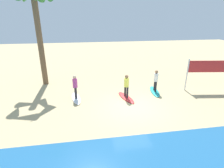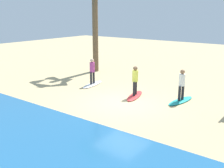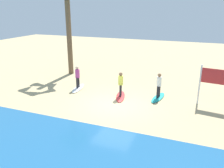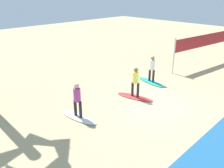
{
  "view_description": "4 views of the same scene",
  "coord_description": "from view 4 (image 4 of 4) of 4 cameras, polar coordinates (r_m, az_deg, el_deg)",
  "views": [
    {
      "loc": [
        2.84,
        9.93,
        5.49
      ],
      "look_at": [
        1.02,
        -1.47,
        1.05
      ],
      "focal_mm": 28.68,
      "sensor_mm": 36.0,
      "label": 1
    },
    {
      "loc": [
        -7.64,
        11.06,
        4.58
      ],
      "look_at": [
        0.93,
        -0.32,
        0.78
      ],
      "focal_mm": 43.47,
      "sensor_mm": 36.0,
      "label": 2
    },
    {
      "loc": [
        -4.73,
        12.57,
        5.8
      ],
      "look_at": [
        0.3,
        -0.34,
        1.18
      ],
      "focal_mm": 37.22,
      "sensor_mm": 36.0,
      "label": 3
    },
    {
      "loc": [
        8.9,
        5.95,
        5.48
      ],
      "look_at": [
        1.47,
        -1.59,
        1.12
      ],
      "focal_mm": 36.95,
      "sensor_mm": 36.0,
      "label": 4
    }
  ],
  "objects": [
    {
      "name": "surfboard_teal",
      "position": [
        14.8,
        9.63,
        0.5
      ],
      "size": [
        0.85,
        2.16,
        0.09
      ],
      "primitive_type": "ellipsoid",
      "rotation": [
        0.0,
        0.0,
        1.43
      ],
      "color": "teal",
      "rests_on": "ground"
    },
    {
      "name": "volleyball_net",
      "position": [
        19.96,
        23.48,
        9.91
      ],
      "size": [
        9.02,
        1.3,
        2.5
      ],
      "color": "silver",
      "rests_on": "ground"
    },
    {
      "name": "surfer_red",
      "position": [
        12.25,
        5.85,
        0.99
      ],
      "size": [
        0.32,
        0.45,
        1.64
      ],
      "color": "#232328",
      "rests_on": "surfboard_red"
    },
    {
      "name": "surfer_teal",
      "position": [
        14.47,
        9.88,
        4.15
      ],
      "size": [
        0.32,
        0.46,
        1.64
      ],
      "color": "#232328",
      "rests_on": "surfboard_teal"
    },
    {
      "name": "ground_plane",
      "position": [
        12.03,
        10.43,
        -5.14
      ],
      "size": [
        60.0,
        60.0,
        0.0
      ],
      "primitive_type": "plane",
      "color": "tan"
    },
    {
      "name": "surfer_white",
      "position": [
        10.34,
        -8.61,
        -3.36
      ],
      "size": [
        0.32,
        0.46,
        1.64
      ],
      "color": "#232328",
      "rests_on": "surfboard_white"
    },
    {
      "name": "surfboard_white",
      "position": [
        10.8,
        -8.31,
        -8.1
      ],
      "size": [
        0.88,
        2.16,
        0.09
      ],
      "primitive_type": "ellipsoid",
      "rotation": [
        0.0,
        0.0,
        1.73
      ],
      "color": "white",
      "rests_on": "ground"
    },
    {
      "name": "surfboard_red",
      "position": [
        12.65,
        5.68,
        -3.2
      ],
      "size": [
        1.08,
        2.17,
        0.09
      ],
      "primitive_type": "ellipsoid",
      "rotation": [
        0.0,
        0.0,
        1.83
      ],
      "color": "red",
      "rests_on": "ground"
    }
  ]
}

